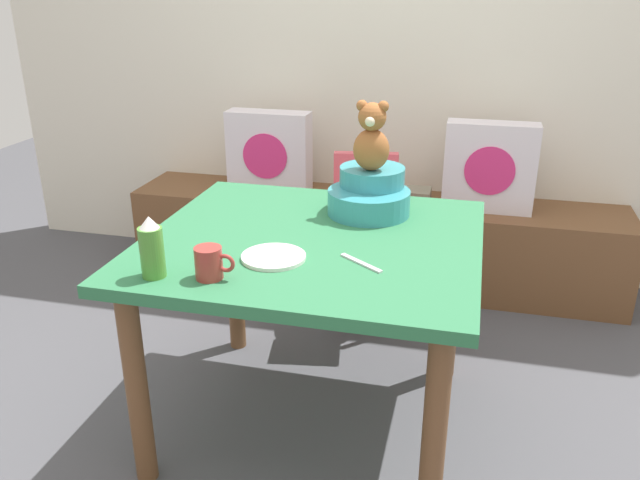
{
  "coord_description": "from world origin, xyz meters",
  "views": [
    {
      "loc": [
        0.5,
        -1.91,
        1.54
      ],
      "look_at": [
        0.0,
        0.1,
        0.69
      ],
      "focal_mm": 35.87,
      "sensor_mm": 36.0,
      "label": 1
    }
  ],
  "objects": [
    {
      "name": "ground_plane",
      "position": [
        0.0,
        0.0,
        0.0
      ],
      "size": [
        8.0,
        8.0,
        0.0
      ],
      "primitive_type": "plane",
      "color": "#4C4C51"
    },
    {
      "name": "teddy_bear",
      "position": [
        0.14,
        0.29,
        1.02
      ],
      "size": [
        0.13,
        0.12,
        0.25
      ],
      "color": "#9E5C2E",
      "rests_on": "infant_seat_teal"
    },
    {
      "name": "ketchup_bottle",
      "position": [
        -0.37,
        -0.4,
        0.83
      ],
      "size": [
        0.07,
        0.07,
        0.18
      ],
      "color": "#4C8C33",
      "rests_on": "dining_table"
    },
    {
      "name": "table_fork",
      "position": [
        0.2,
        -0.17,
        0.74
      ],
      "size": [
        0.15,
        0.11,
        0.01
      ],
      "primitive_type": "cube",
      "rotation": [
        0.0,
        0.0,
        0.94
      ],
      "color": "silver",
      "rests_on": "dining_table"
    },
    {
      "name": "infant_seat_teal",
      "position": [
        0.14,
        0.29,
        0.81
      ],
      "size": [
        0.3,
        0.33,
        0.16
      ],
      "color": "teal",
      "rests_on": "dining_table"
    },
    {
      "name": "window_bench",
      "position": [
        0.0,
        1.26,
        0.23
      ],
      "size": [
        2.6,
        0.44,
        0.46
      ],
      "primitive_type": "cube",
      "color": "brown",
      "rests_on": "ground_plane"
    },
    {
      "name": "pillow_floral_right",
      "position": [
        0.58,
        1.24,
        0.68
      ],
      "size": [
        0.44,
        0.15,
        0.44
      ],
      "color": "silver",
      "rests_on": "window_bench"
    },
    {
      "name": "coffee_mug",
      "position": [
        -0.21,
        -0.37,
        0.79
      ],
      "size": [
        0.12,
        0.08,
        0.09
      ],
      "color": "#9E332D",
      "rests_on": "dining_table"
    },
    {
      "name": "dinner_plate_near",
      "position": [
        -0.07,
        -0.2,
        0.75
      ],
      "size": [
        0.2,
        0.2,
        0.01
      ],
      "primitive_type": "cylinder",
      "color": "white",
      "rests_on": "dining_table"
    },
    {
      "name": "pillow_floral_left",
      "position": [
        -0.56,
        1.24,
        0.68
      ],
      "size": [
        0.44,
        0.15,
        0.44
      ],
      "color": "silver",
      "rests_on": "window_bench"
    },
    {
      "name": "highchair",
      "position": [
        0.03,
        0.83,
        0.52
      ],
      "size": [
        0.37,
        0.49,
        0.79
      ],
      "color": "#D84C59",
      "rests_on": "ground_plane"
    },
    {
      "name": "dining_table",
      "position": [
        0.0,
        0.0,
        0.63
      ],
      "size": [
        1.1,
        1.03,
        0.74
      ],
      "color": "#2D7247",
      "rests_on": "ground_plane"
    },
    {
      "name": "book_stack",
      "position": [
        0.2,
        1.26,
        0.5
      ],
      "size": [
        0.2,
        0.14,
        0.07
      ],
      "primitive_type": "cube",
      "color": "gray",
      "rests_on": "window_bench"
    },
    {
      "name": "back_wall",
      "position": [
        0.0,
        1.53,
        1.3
      ],
      "size": [
        4.4,
        0.1,
        2.6
      ],
      "primitive_type": "cube",
      "color": "silver",
      "rests_on": "ground_plane"
    }
  ]
}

